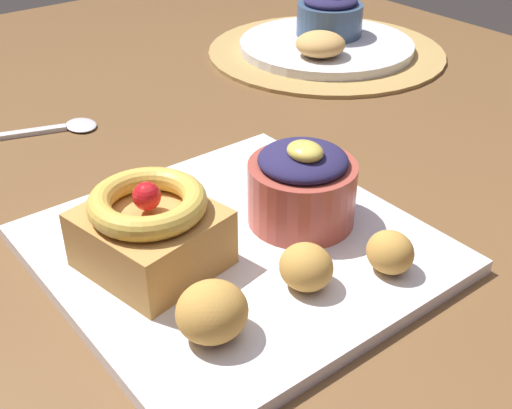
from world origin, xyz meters
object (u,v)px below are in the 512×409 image
(front_plate, at_px, (236,249))
(back_pastry, at_px, (320,44))
(fritter_front, at_px, (306,267))
(back_ramekin, at_px, (330,15))
(fritter_middle, at_px, (212,312))
(back_plate, at_px, (326,45))
(cake_slice, at_px, (150,229))
(berry_ramekin, at_px, (302,186))
(spoon, at_px, (56,129))
(fritter_back, at_px, (390,252))

(front_plate, xyz_separation_m, back_pastry, (-0.27, 0.34, 0.03))
(fritter_front, distance_m, back_ramekin, 0.56)
(front_plate, height_order, fritter_middle, fritter_middle)
(fritter_middle, distance_m, back_ramekin, 0.62)
(fritter_middle, relative_size, back_plate, 0.20)
(cake_slice, bearing_deg, back_plate, 122.59)
(berry_ramekin, xyz_separation_m, fritter_middle, (0.07, -0.14, -0.01))
(fritter_middle, xyz_separation_m, back_pastry, (-0.34, 0.41, 0.00))
(front_plate, height_order, cake_slice, cake_slice)
(front_plate, relative_size, back_ramekin, 3.01)
(front_plate, distance_m, spoon, 0.30)
(berry_ramekin, relative_size, back_plate, 0.36)
(fritter_front, distance_m, back_plate, 0.53)
(berry_ramekin, xyz_separation_m, back_pastry, (-0.27, 0.27, -0.01))
(back_plate, bearing_deg, front_plate, -51.64)
(front_plate, xyz_separation_m, back_ramekin, (-0.32, 0.41, 0.04))
(cake_slice, distance_m, berry_ramekin, 0.13)
(fritter_front, distance_m, back_pastry, 0.47)
(cake_slice, bearing_deg, front_plate, 75.28)
(fritter_front, relative_size, fritter_back, 1.10)
(cake_slice, bearing_deg, back_pastry, 121.85)
(fritter_front, distance_m, fritter_back, 0.07)
(fritter_middle, distance_m, back_pastry, 0.53)
(front_plate, distance_m, cake_slice, 0.08)
(spoon, bearing_deg, berry_ramekin, -56.80)
(berry_ramekin, xyz_separation_m, spoon, (-0.31, -0.08, -0.04))
(berry_ramekin, relative_size, fritter_front, 2.21)
(fritter_middle, distance_m, spoon, 0.38)
(back_pastry, bearing_deg, spoon, -95.89)
(cake_slice, bearing_deg, berry_ramekin, 79.42)
(berry_ramekin, height_order, back_ramekin, berry_ramekin)
(berry_ramekin, distance_m, fritter_back, 0.09)
(cake_slice, bearing_deg, fritter_middle, -5.55)
(spoon, bearing_deg, fritter_front, -67.37)
(fritter_back, bearing_deg, back_pastry, 143.60)
(cake_slice, xyz_separation_m, fritter_front, (0.09, 0.07, -0.01))
(fritter_back, bearing_deg, fritter_middle, -99.49)
(back_ramekin, bearing_deg, cake_slice, -56.98)
(front_plate, distance_m, back_pastry, 0.43)
(front_plate, xyz_separation_m, berry_ramekin, (0.01, 0.06, 0.04))
(fritter_middle, xyz_separation_m, spoon, (-0.38, 0.05, -0.03))
(berry_ramekin, relative_size, spoon, 0.72)
(fritter_back, bearing_deg, spoon, -167.69)
(fritter_middle, bearing_deg, back_ramekin, 129.58)
(fritter_middle, distance_m, fritter_back, 0.14)
(cake_slice, distance_m, back_ramekin, 0.56)
(berry_ramekin, bearing_deg, front_plate, -96.13)
(back_pastry, bearing_deg, back_ramekin, 129.19)
(fritter_back, height_order, back_ramekin, back_ramekin)
(fritter_middle, relative_size, fritter_back, 1.32)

